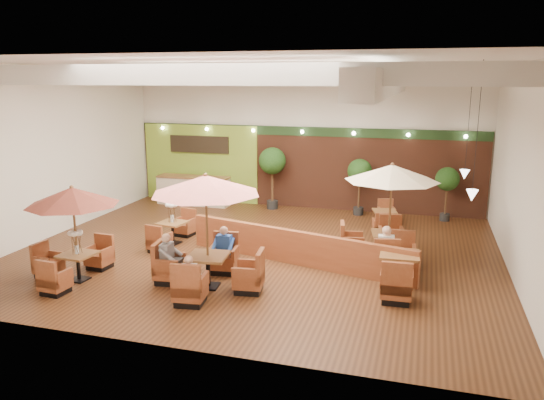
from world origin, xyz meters
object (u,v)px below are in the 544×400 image
at_px(topiary_1, 360,173).
at_px(topiary_2, 447,181).
at_px(diner_4, 386,245).
at_px(diner_2, 169,254).
at_px(diner_3, 386,247).
at_px(table_5, 384,220).
at_px(table_4, 399,270).
at_px(topiary_0, 272,163).
at_px(table_3, 173,228).
at_px(diner_1, 223,245).
at_px(table_2, 388,191).
at_px(booth_divider, 296,247).
at_px(service_counter, 194,191).
at_px(diner_0, 189,274).
at_px(table_0, 72,213).
at_px(table_1, 206,211).

distance_m(topiary_1, topiary_2, 3.14).
distance_m(topiary_1, diner_4, 6.28).
relative_size(diner_2, diner_3, 1.14).
bearing_deg(table_5, table_4, -96.30).
bearing_deg(diner_3, topiary_0, 115.29).
distance_m(table_3, diner_1, 3.17).
relative_size(table_2, table_4, 1.00).
xyz_separation_m(topiary_0, topiary_2, (6.55, 0.00, -0.36)).
xyz_separation_m(booth_divider, diner_4, (2.46, -0.03, 0.30)).
relative_size(service_counter, table_3, 1.24).
distance_m(table_2, diner_4, 1.62).
height_order(table_5, topiary_1, topiary_1).
xyz_separation_m(table_2, diner_0, (-4.06, -4.31, -1.29)).
bearing_deg(table_2, table_5, 85.03).
bearing_deg(booth_divider, diner_4, 14.08).
xyz_separation_m(table_0, topiary_1, (6.09, 8.78, -0.19)).
xyz_separation_m(table_2, topiary_1, (-1.40, 5.02, -0.42)).
bearing_deg(table_4, table_5, 96.69).
bearing_deg(table_0, table_1, 12.55).
xyz_separation_m(topiary_0, diner_4, (4.89, -6.05, -1.05)).
distance_m(topiary_1, diner_3, 6.29).
bearing_deg(booth_divider, table_4, -0.71).
bearing_deg(table_4, diner_0, -152.88).
bearing_deg(table_3, table_1, -41.52).
distance_m(table_2, diner_0, 6.06).
bearing_deg(table_5, table_2, -99.72).
height_order(topiary_1, diner_3, topiary_1).
relative_size(table_5, topiary_2, 1.21).
height_order(table_3, table_5, table_3).
relative_size(table_0, table_5, 1.05).
bearing_deg(table_0, table_5, 48.22).
xyz_separation_m(table_3, topiary_0, (1.73, 5.26, 1.34)).
xyz_separation_m(table_0, diner_1, (3.43, 1.56, -1.03)).
xyz_separation_m(booth_divider, topiary_1, (0.99, 6.02, 1.12)).
bearing_deg(topiary_0, table_5, -21.75).
bearing_deg(topiary_2, table_3, -147.57).
distance_m(table_0, topiary_2, 12.75).
bearing_deg(table_1, table_0, -178.72).
bearing_deg(diner_4, table_0, -164.65).
height_order(table_1, diner_0, table_1).
xyz_separation_m(service_counter, table_0, (0.63, -8.58, 1.20)).
height_order(table_0, diner_1, table_0).
xyz_separation_m(table_2, diner_2, (-5.12, -3.25, -1.25)).
bearing_deg(service_counter, table_3, -72.62).
bearing_deg(table_0, diner_3, 23.97).
bearing_deg(diner_0, table_5, 46.51).
height_order(topiary_0, diner_4, topiary_0).
height_order(service_counter, diner_1, diner_1).
bearing_deg(diner_2, topiary_1, 153.99).
relative_size(table_0, diner_3, 3.43).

